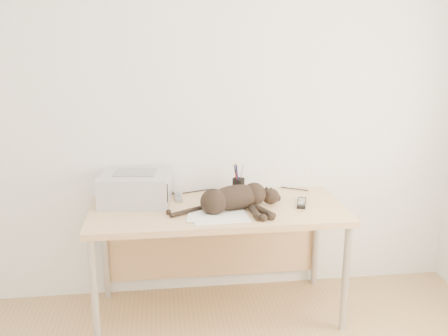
{
  "coord_description": "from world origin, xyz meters",
  "views": [
    {
      "loc": [
        -0.34,
        -1.56,
        1.8
      ],
      "look_at": [
        0.03,
        1.34,
        1.01
      ],
      "focal_mm": 40.0,
      "sensor_mm": 36.0,
      "label": 1
    }
  ],
  "objects": [
    {
      "name": "papers",
      "position": [
        -0.02,
        1.23,
        0.74
      ],
      "size": [
        0.38,
        0.28,
        0.01
      ],
      "color": "white",
      "rests_on": "desk"
    },
    {
      "name": "printer",
      "position": [
        -0.51,
        1.56,
        0.84
      ],
      "size": [
        0.47,
        0.42,
        0.21
      ],
      "color": "#A5A5AA",
      "rests_on": "desk"
    },
    {
      "name": "remote_black",
      "position": [
        0.54,
        1.38,
        0.75
      ],
      "size": [
        0.11,
        0.19,
        0.02
      ],
      "primitive_type": "cube",
      "rotation": [
        0.0,
        0.0,
        -0.32
      ],
      "color": "black",
      "rests_on": "desk"
    },
    {
      "name": "cat",
      "position": [
        0.09,
        1.33,
        0.81
      ],
      "size": [
        0.73,
        0.36,
        0.16
      ],
      "rotation": [
        0.0,
        0.0,
        0.28
      ],
      "color": "black",
      "rests_on": "desk"
    },
    {
      "name": "wall_back",
      "position": [
        0.0,
        1.75,
        1.3
      ],
      "size": [
        3.5,
        0.0,
        3.5
      ],
      "primitive_type": "plane",
      "rotation": [
        1.57,
        0.0,
        0.0
      ],
      "color": "white",
      "rests_on": "floor"
    },
    {
      "name": "remote_grey",
      "position": [
        -0.24,
        1.6,
        0.75
      ],
      "size": [
        0.05,
        0.16,
        0.02
      ],
      "primitive_type": "cube",
      "rotation": [
        0.0,
        0.0,
        0.02
      ],
      "color": "gray",
      "rests_on": "desk"
    },
    {
      "name": "mouse",
      "position": [
        0.34,
        1.56,
        0.76
      ],
      "size": [
        0.08,
        0.12,
        0.04
      ],
      "primitive_type": "ellipsoid",
      "rotation": [
        0.0,
        0.0,
        -0.08
      ],
      "color": "white",
      "rests_on": "desk"
    },
    {
      "name": "cable_tangle",
      "position": [
        0.0,
        1.7,
        0.75
      ],
      "size": [
        1.36,
        0.08,
        0.01
      ],
      "primitive_type": null,
      "color": "black",
      "rests_on": "desk"
    },
    {
      "name": "desk",
      "position": [
        0.0,
        1.48,
        0.61
      ],
      "size": [
        1.6,
        0.7,
        0.74
      ],
      "color": "#D6AE7D",
      "rests_on": "floor"
    },
    {
      "name": "pen_cup",
      "position": [
        0.17,
        1.62,
        0.8
      ],
      "size": [
        0.08,
        0.08,
        0.21
      ],
      "color": "black",
      "rests_on": "desk"
    },
    {
      "name": "mug",
      "position": [
        -0.35,
        1.59,
        0.79
      ],
      "size": [
        0.15,
        0.15,
        0.1
      ],
      "primitive_type": "imported",
      "rotation": [
        0.0,
        0.0,
        0.64
      ],
      "color": "white",
      "rests_on": "desk"
    }
  ]
}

